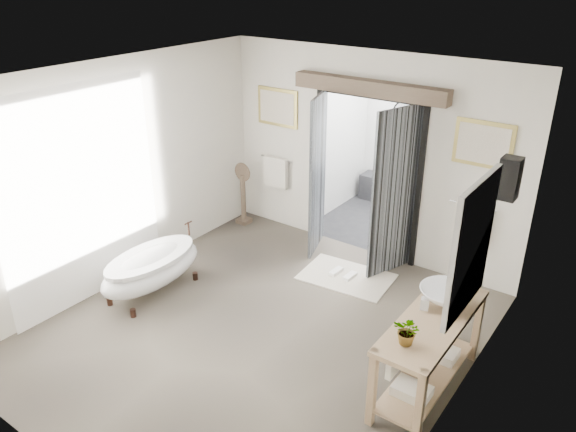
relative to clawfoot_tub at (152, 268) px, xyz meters
The scene contains 13 objects.
ground_plane 1.66m from the clawfoot_tub, ahead, with size 5.00×5.00×0.00m, color #6A6051.
room_shell 2.18m from the clawfoot_tub, ahead, with size 4.52×5.02×2.91m.
shower_room 4.47m from the clawfoot_tub, 68.62° to the left, with size 2.22×2.01×2.51m.
back_wall_dressing 3.18m from the clawfoot_tub, 56.63° to the left, with size 3.82×0.79×2.52m.
clawfoot_tub is the anchor object (origin of this frame).
vanity 3.59m from the clawfoot_tub, ahead, with size 0.57×1.60×0.85m.
pedestal_mirror 2.33m from the clawfoot_tub, 99.71° to the left, with size 0.31×0.20×1.04m.
rug 2.59m from the clawfoot_tub, 43.94° to the left, with size 1.20×0.80×0.01m, color beige.
slippers 2.55m from the clawfoot_tub, 44.77° to the left, with size 0.32×0.24×0.05m.
basin 3.69m from the clawfoot_tub, 10.53° to the left, with size 0.52×0.52×0.18m, color white.
plant 3.61m from the clawfoot_tub, ahead, with size 0.24×0.21×0.27m, color gray.
soap_bottle_a 3.53m from the clawfoot_tub, ahead, with size 0.08×0.08×0.18m, color gray.
soap_bottle_b 3.67m from the clawfoot_tub, 15.93° to the left, with size 0.12×0.12×0.15m, color gray.
Camera 1 is at (3.44, -4.17, 3.98)m, focal length 35.00 mm.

